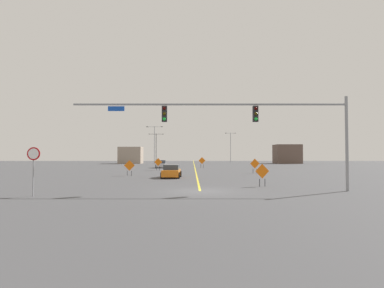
{
  "coord_description": "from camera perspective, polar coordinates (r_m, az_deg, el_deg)",
  "views": [
    {
      "loc": [
        -0.53,
        -21.84,
        2.41
      ],
      "look_at": [
        -0.59,
        19.43,
        3.75
      ],
      "focal_mm": 30.83,
      "sensor_mm": 36.0,
      "label": 1
    }
  ],
  "objects": [
    {
      "name": "construction_sign_right_shoulder",
      "position": [
        43.05,
        10.9,
        -3.46
      ],
      "size": [
        1.25,
        0.26,
        1.9
      ],
      "color": "orange",
      "rests_on": "ground"
    },
    {
      "name": "car_silver_near",
      "position": [
        60.64,
        -5.26,
        -3.5
      ],
      "size": [
        2.11,
        3.98,
        1.41
      ],
      "color": "#B7BABF",
      "rests_on": "ground"
    },
    {
      "name": "street_lamp_near_left",
      "position": [
        87.58,
        -6.44,
        0.38
      ],
      "size": [
        4.3,
        0.24,
        9.96
      ],
      "color": "gray",
      "rests_on": "ground"
    },
    {
      "name": "stop_sign",
      "position": [
        21.16,
        -25.66,
        -2.78
      ],
      "size": [
        0.76,
        0.07,
        2.85
      ],
      "color": "gray",
      "rests_on": "ground"
    },
    {
      "name": "street_lamp_mid_right",
      "position": [
        101.0,
        -6.15,
        -0.23
      ],
      "size": [
        4.6,
        0.24,
        8.85
      ],
      "color": "black",
      "rests_on": "ground"
    },
    {
      "name": "construction_sign_right_lane",
      "position": [
        50.86,
        -5.8,
        -3.22
      ],
      "size": [
        1.21,
        0.29,
        1.9
      ],
      "color": "orange",
      "rests_on": "ground"
    },
    {
      "name": "construction_sign_left_lane",
      "position": [
        60.06,
        1.82,
        -2.97
      ],
      "size": [
        1.26,
        0.26,
        1.97
      ],
      "color": "orange",
      "rests_on": "ground"
    },
    {
      "name": "traffic_signal_assembly",
      "position": [
        22.26,
        9.52,
        4.42
      ],
      "size": [
        18.29,
        0.44,
        6.3
      ],
      "color": "gray",
      "rests_on": "ground"
    },
    {
      "name": "construction_sign_left_shoulder",
      "position": [
        38.35,
        -10.7,
        -3.78
      ],
      "size": [
        1.21,
        0.17,
        1.79
      ],
      "color": "orange",
      "rests_on": "ground"
    },
    {
      "name": "road_centre_stripe",
      "position": [
        80.58,
        0.46,
        -3.57
      ],
      "size": [
        0.16,
        117.4,
        0.01
      ],
      "color": "yellow",
      "rests_on": "ground"
    },
    {
      "name": "roadside_building_west",
      "position": [
        91.72,
        -10.46,
        -1.92
      ],
      "size": [
        6.14,
        5.3,
        4.52
      ],
      "color": "gray",
      "rests_on": "ground"
    },
    {
      "name": "roadside_building_east",
      "position": [
        94.13,
        16.22,
        -1.68
      ],
      "size": [
        6.77,
        5.81,
        5.19
      ],
      "color": "brown",
      "rests_on": "ground"
    },
    {
      "name": "car_orange_distant",
      "position": [
        34.74,
        -3.49,
        -4.77
      ],
      "size": [
        2.02,
        4.02,
        1.36
      ],
      "color": "orange",
      "rests_on": "ground"
    },
    {
      "name": "construction_sign_median_far",
      "position": [
        25.6,
        12.13,
        -4.82
      ],
      "size": [
        1.09,
        0.28,
        1.72
      ],
      "color": "orange",
      "rests_on": "ground"
    },
    {
      "name": "ground",
      "position": [
        21.98,
        1.48,
        -8.15
      ],
      "size": [
        211.32,
        211.32,
        0.0
      ],
      "primitive_type": "plane",
      "color": "#444447"
    },
    {
      "name": "street_lamp_near_right",
      "position": [
        102.89,
        6.76,
        -0.19
      ],
      "size": [
        3.38,
        0.24,
        9.26
      ],
      "color": "gray",
      "rests_on": "ground"
    }
  ]
}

